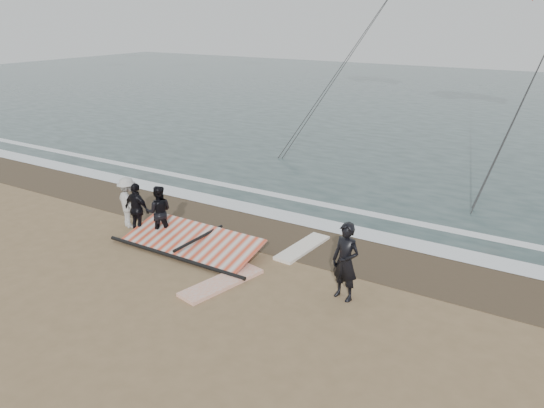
% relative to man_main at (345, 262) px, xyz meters
% --- Properties ---
extents(ground, '(120.00, 120.00, 0.00)m').
position_rel_man_main_xyz_m(ground, '(-3.04, -2.00, -0.97)').
color(ground, '#8C704C').
rests_on(ground, ground).
extents(sea, '(120.00, 54.00, 0.02)m').
position_rel_man_main_xyz_m(sea, '(-3.04, 31.00, -0.96)').
color(sea, '#233838').
rests_on(sea, ground).
extents(wet_sand, '(120.00, 2.80, 0.01)m').
position_rel_man_main_xyz_m(wet_sand, '(-3.04, 2.50, -0.96)').
color(wet_sand, '#4C3D2B').
rests_on(wet_sand, ground).
extents(foam_near, '(120.00, 0.90, 0.01)m').
position_rel_man_main_xyz_m(foam_near, '(-3.04, 3.90, -0.94)').
color(foam_near, white).
rests_on(foam_near, sea).
extents(foam_far, '(120.00, 0.45, 0.01)m').
position_rel_man_main_xyz_m(foam_far, '(-3.04, 5.60, -0.94)').
color(foam_far, white).
rests_on(foam_far, sea).
extents(man_main, '(0.79, 0.61, 1.94)m').
position_rel_man_main_xyz_m(man_main, '(0.00, 0.00, 0.00)').
color(man_main, black).
rests_on(man_main, ground).
extents(board_white, '(1.15, 2.43, 0.09)m').
position_rel_man_main_xyz_m(board_white, '(-2.91, -1.00, -0.92)').
color(board_white, silver).
rests_on(board_white, ground).
extents(board_cream, '(0.73, 2.21, 0.09)m').
position_rel_man_main_xyz_m(board_cream, '(-2.18, 1.94, -0.93)').
color(board_cream, white).
rests_on(board_cream, ground).
extents(trio_cluster, '(2.51, 1.07, 1.66)m').
position_rel_man_main_xyz_m(trio_cluster, '(-7.08, 0.43, -0.15)').
color(trio_cluster, black).
rests_on(trio_cluster, ground).
extents(sail_rig, '(4.87, 2.10, 0.52)m').
position_rel_man_main_xyz_m(sail_rig, '(-4.96, 0.33, -0.77)').
color(sail_rig, black).
rests_on(sail_rig, ground).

